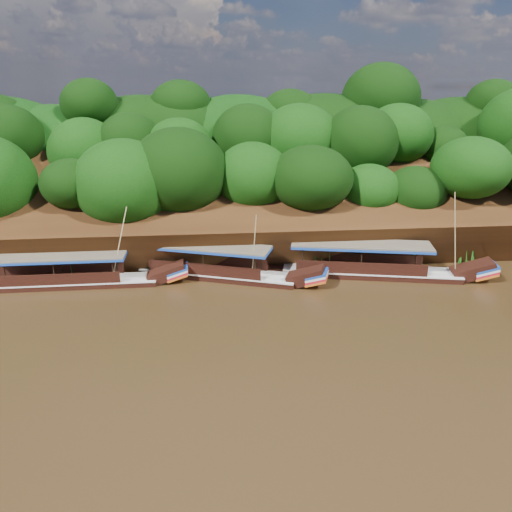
# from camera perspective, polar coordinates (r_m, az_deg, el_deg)

# --- Properties ---
(ground) EXTENTS (160.00, 160.00, 0.00)m
(ground) POSITION_cam_1_polar(r_m,az_deg,el_deg) (32.20, -0.26, -7.72)
(ground) COLOR black
(ground) RESTS_ON ground
(riverbank) EXTENTS (120.00, 30.06, 19.40)m
(riverbank) POSITION_cam_1_polar(r_m,az_deg,el_deg) (52.97, -2.60, 5.13)
(riverbank) COLOR black
(riverbank) RESTS_ON ground
(boat_0) EXTENTS (16.57, 5.67, 7.66)m
(boat_0) POSITION_cam_1_polar(r_m,az_deg,el_deg) (40.97, 14.14, -1.45)
(boat_0) COLOR black
(boat_0) RESTS_ON ground
(boat_1) EXTENTS (14.74, 7.11, 6.05)m
(boat_1) POSITION_cam_1_polar(r_m,az_deg,el_deg) (39.37, -3.35, -1.75)
(boat_1) COLOR black
(boat_1) RESTS_ON ground
(boat_2) EXTENTS (15.44, 2.60, 6.39)m
(boat_2) POSITION_cam_1_polar(r_m,az_deg,el_deg) (40.28, -19.41, -2.41)
(boat_2) COLOR black
(boat_2) RESTS_ON ground
(reeds) EXTENTS (48.56, 2.35, 2.15)m
(reeds) POSITION_cam_1_polar(r_m,az_deg,el_deg) (40.48, -5.20, -0.77)
(reeds) COLOR #205D17
(reeds) RESTS_ON ground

